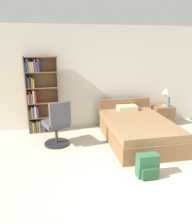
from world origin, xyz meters
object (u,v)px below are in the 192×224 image
at_px(nightstand, 162,115).
at_px(office_chair, 57,125).
at_px(backpack_green, 148,166).
at_px(table_lamp, 166,92).
at_px(bookshelf, 39,97).
at_px(bed, 137,129).
at_px(water_bottle, 169,103).

bearing_deg(nightstand, office_chair, -163.42).
bearing_deg(backpack_green, office_chair, 133.71).
height_order(nightstand, table_lamp, table_lamp).
height_order(bookshelf, table_lamp, bookshelf).
relative_size(nightstand, backpack_green, 1.36).
distance_m(bed, backpack_green, 1.49).
height_order(bed, office_chair, office_chair).
height_order(water_bottle, backpack_green, water_bottle).
relative_size(table_lamp, backpack_green, 1.25).
relative_size(office_chair, nightstand, 1.88).
xyz_separation_m(water_bottle, backpack_green, (-1.55, -2.22, -0.45)).
height_order(bookshelf, water_bottle, bookshelf).
bearing_deg(backpack_green, nightstand, 58.14).
height_order(bookshelf, office_chair, bookshelf).
relative_size(bookshelf, office_chair, 1.84).
xyz_separation_m(nightstand, table_lamp, (0.06, 0.01, 0.65)).
distance_m(bookshelf, table_lamp, 3.33).
bearing_deg(water_bottle, table_lamp, 108.60).
xyz_separation_m(office_chair, table_lamp, (2.93, 0.86, 0.44)).
distance_m(bed, office_chair, 1.80).
xyz_separation_m(nightstand, water_bottle, (0.10, -0.11, 0.38)).
bearing_deg(office_chair, bookshelf, 113.03).
height_order(bed, nightstand, bed).
xyz_separation_m(office_chair, backpack_green, (1.42, -1.48, -0.28)).
relative_size(bed, table_lamp, 4.20).
height_order(office_chair, backpack_green, office_chair).
xyz_separation_m(nightstand, backpack_green, (-1.45, -2.34, -0.07)).
bearing_deg(bed, nightstand, 39.43).
bearing_deg(office_chair, water_bottle, 14.04).
bearing_deg(bookshelf, table_lamp, -1.35).
bearing_deg(water_bottle, bed, -146.61).
bearing_deg(bed, office_chair, 178.84).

